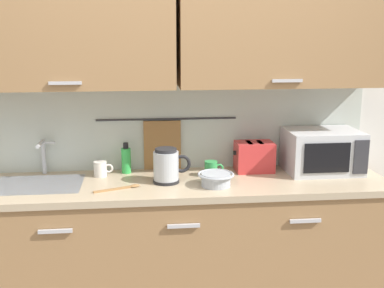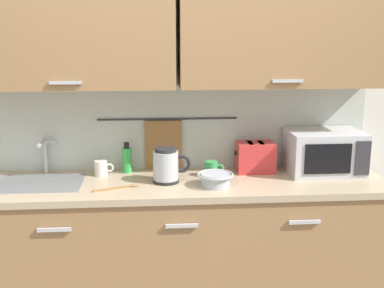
{
  "view_description": "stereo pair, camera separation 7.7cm",
  "coord_description": "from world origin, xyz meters",
  "px_view_note": "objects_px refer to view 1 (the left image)",
  "views": [
    {
      "loc": [
        -0.22,
        -2.47,
        1.77
      ],
      "look_at": [
        0.08,
        0.33,
        1.12
      ],
      "focal_mm": 45.12,
      "sensor_mm": 36.0,
      "label": 1
    },
    {
      "loc": [
        -0.14,
        -2.48,
        1.77
      ],
      "look_at": [
        0.08,
        0.33,
        1.12
      ],
      "focal_mm": 45.12,
      "sensor_mm": 36.0,
      "label": 2
    }
  ],
  "objects_px": {
    "toaster": "(254,156)",
    "electric_kettle": "(167,166)",
    "wooden_spoon": "(123,188)",
    "mug_near_sink": "(101,169)",
    "dish_soap_bottle": "(126,160)",
    "mug_by_kettle": "(211,169)",
    "mixing_bowl": "(216,178)",
    "microwave": "(322,151)"
  },
  "relations": [
    {
      "from": "microwave",
      "to": "electric_kettle",
      "type": "bearing_deg",
      "value": -172.9
    },
    {
      "from": "mug_by_kettle",
      "to": "wooden_spoon",
      "type": "height_order",
      "value": "mug_by_kettle"
    },
    {
      "from": "toaster",
      "to": "mug_by_kettle",
      "type": "relative_size",
      "value": 2.13
    },
    {
      "from": "microwave",
      "to": "mug_near_sink",
      "type": "height_order",
      "value": "microwave"
    },
    {
      "from": "mug_near_sink",
      "to": "toaster",
      "type": "bearing_deg",
      "value": 1.06
    },
    {
      "from": "mug_near_sink",
      "to": "mixing_bowl",
      "type": "bearing_deg",
      "value": -21.38
    },
    {
      "from": "microwave",
      "to": "mug_near_sink",
      "type": "xyz_separation_m",
      "value": [
        -1.4,
        0.04,
        -0.09
      ]
    },
    {
      "from": "mixing_bowl",
      "to": "mug_by_kettle",
      "type": "relative_size",
      "value": 1.78
    },
    {
      "from": "mug_by_kettle",
      "to": "toaster",
      "type": "bearing_deg",
      "value": 16.38
    },
    {
      "from": "dish_soap_bottle",
      "to": "toaster",
      "type": "height_order",
      "value": "dish_soap_bottle"
    },
    {
      "from": "electric_kettle",
      "to": "wooden_spoon",
      "type": "relative_size",
      "value": 0.85
    },
    {
      "from": "toaster",
      "to": "mug_by_kettle",
      "type": "height_order",
      "value": "toaster"
    },
    {
      "from": "mixing_bowl",
      "to": "electric_kettle",
      "type": "bearing_deg",
      "value": 160.31
    },
    {
      "from": "microwave",
      "to": "dish_soap_bottle",
      "type": "relative_size",
      "value": 2.35
    },
    {
      "from": "toaster",
      "to": "mug_near_sink",
      "type": "bearing_deg",
      "value": -178.94
    },
    {
      "from": "electric_kettle",
      "to": "wooden_spoon",
      "type": "xyz_separation_m",
      "value": [
        -0.26,
        -0.1,
        -0.1
      ]
    },
    {
      "from": "mug_by_kettle",
      "to": "dish_soap_bottle",
      "type": "bearing_deg",
      "value": 166.38
    },
    {
      "from": "electric_kettle",
      "to": "toaster",
      "type": "relative_size",
      "value": 0.89
    },
    {
      "from": "mixing_bowl",
      "to": "dish_soap_bottle",
      "type": "bearing_deg",
      "value": 148.07
    },
    {
      "from": "dish_soap_bottle",
      "to": "mug_by_kettle",
      "type": "bearing_deg",
      "value": -13.62
    },
    {
      "from": "mug_near_sink",
      "to": "mug_by_kettle",
      "type": "distance_m",
      "value": 0.69
    },
    {
      "from": "toaster",
      "to": "wooden_spoon",
      "type": "height_order",
      "value": "toaster"
    },
    {
      "from": "microwave",
      "to": "mixing_bowl",
      "type": "xyz_separation_m",
      "value": [
        -0.72,
        -0.22,
        -0.09
      ]
    },
    {
      "from": "microwave",
      "to": "wooden_spoon",
      "type": "height_order",
      "value": "microwave"
    },
    {
      "from": "mug_near_sink",
      "to": "mixing_bowl",
      "type": "xyz_separation_m",
      "value": [
        0.68,
        -0.27,
        -0.0
      ]
    },
    {
      "from": "mixing_bowl",
      "to": "wooden_spoon",
      "type": "distance_m",
      "value": 0.54
    },
    {
      "from": "electric_kettle",
      "to": "toaster",
      "type": "distance_m",
      "value": 0.6
    },
    {
      "from": "dish_soap_bottle",
      "to": "mug_by_kettle",
      "type": "xyz_separation_m",
      "value": [
        0.53,
        -0.13,
        -0.04
      ]
    },
    {
      "from": "dish_soap_bottle",
      "to": "mug_by_kettle",
      "type": "height_order",
      "value": "dish_soap_bottle"
    },
    {
      "from": "wooden_spoon",
      "to": "mug_near_sink",
      "type": "bearing_deg",
      "value": 118.43
    },
    {
      "from": "toaster",
      "to": "wooden_spoon",
      "type": "bearing_deg",
      "value": -161.3
    },
    {
      "from": "mixing_bowl",
      "to": "mug_by_kettle",
      "type": "xyz_separation_m",
      "value": [
        0.0,
        0.2,
        0.0
      ]
    },
    {
      "from": "mixing_bowl",
      "to": "wooden_spoon",
      "type": "relative_size",
      "value": 0.8
    },
    {
      "from": "mug_near_sink",
      "to": "toaster",
      "type": "relative_size",
      "value": 0.47
    },
    {
      "from": "microwave",
      "to": "toaster",
      "type": "distance_m",
      "value": 0.43
    },
    {
      "from": "toaster",
      "to": "electric_kettle",
      "type": "bearing_deg",
      "value": -162.13
    },
    {
      "from": "mug_near_sink",
      "to": "wooden_spoon",
      "type": "bearing_deg",
      "value": -61.57
    },
    {
      "from": "electric_kettle",
      "to": "dish_soap_bottle",
      "type": "xyz_separation_m",
      "value": [
        -0.25,
        0.23,
        -0.01
      ]
    },
    {
      "from": "electric_kettle",
      "to": "mug_near_sink",
      "type": "xyz_separation_m",
      "value": [
        -0.4,
        0.17,
        -0.05
      ]
    },
    {
      "from": "electric_kettle",
      "to": "mug_near_sink",
      "type": "distance_m",
      "value": 0.44
    },
    {
      "from": "dish_soap_bottle",
      "to": "mug_by_kettle",
      "type": "distance_m",
      "value": 0.54
    },
    {
      "from": "mixing_bowl",
      "to": "wooden_spoon",
      "type": "height_order",
      "value": "mixing_bowl"
    }
  ]
}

